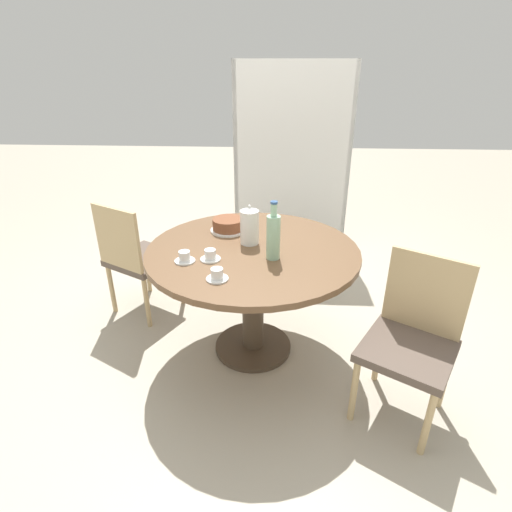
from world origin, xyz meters
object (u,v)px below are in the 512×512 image
Objects in this scene: cup_a at (185,257)px; bookshelf at (292,163)px; chair_b at (412,337)px; cup_c at (210,256)px; coffee_pot at (250,226)px; cake_main at (228,225)px; cup_b at (217,275)px; water_bottle at (273,236)px; chair_a at (136,256)px.

bookshelf is at bearing 71.56° from cup_a.
cup_c is at bearing -163.10° from chair_b.
coffee_pot is 0.25m from cake_main.
chair_b is 1.03m from cup_b.
cup_c is at bearing 107.58° from cup_b.
bookshelf reaches higher than water_bottle.
chair_b is at bearing 105.13° from bookshelf.
bookshelf is 15.39× the size of cup_a.
cup_c is at bearing -129.87° from coffee_pot.
chair_a is 1.17m from water_bottle.
water_bottle is (-0.14, -1.79, 0.01)m from bookshelf.
chair_a reaches higher than cup_a.
cup_b is at bearing -136.40° from water_bottle.
chair_b is (1.69, -0.83, 0.00)m from chair_a.
coffee_pot is 2.14× the size of cup_c.
cup_a is 0.14m from cup_c.
chair_a reaches higher than cup_c.
bookshelf is at bearing 79.84° from coffee_pot.
cup_c is (-0.20, -0.24, -0.09)m from coffee_pot.
chair_b is 7.64× the size of cup_c.
chair_b is 1.07m from coffee_pot.
bookshelf is 1.47m from cake_main.
coffee_pot is 2.14× the size of cup_a.
chair_a is 0.89m from cup_c.
cup_a and cup_b have the same top height.
cake_main is at bearing 129.46° from coffee_pot.
water_bottle reaches higher than cup_a.
chair_b is 1.13m from cup_c.
chair_b is at bearing -34.87° from cake_main.
cup_c is at bearing 75.17° from bookshelf.
cake_main is at bearing 127.71° from water_bottle.
cup_b is at bearing 78.55° from bookshelf.
bookshelf is at bearing 78.55° from cup_b.
cup_a is at bearing 71.56° from bookshelf.
cup_a is at bearing -167.69° from cup_c.
chair_b is 2.63× the size of water_bottle.
coffee_pot is at bearing 74.17° from cup_b.
chair_b is at bearing -31.19° from coffee_pot.
chair_a is 7.64× the size of cup_c.
water_bottle is 2.91× the size of cup_b.
coffee_pot is 0.24m from water_bottle.
cup_a is (-0.33, -0.27, -0.09)m from coffee_pot.
coffee_pot reaches higher than chair_b.
chair_b is 0.88m from water_bottle.
bookshelf reaches higher than cup_c.
cake_main reaches higher than cup_b.
coffee_pot is 0.74× the size of water_bottle.
bookshelf is at bearing 75.17° from cup_c.
cup_a is (-0.62, -1.86, -0.10)m from bookshelf.
cup_a is 1.00× the size of cup_c.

